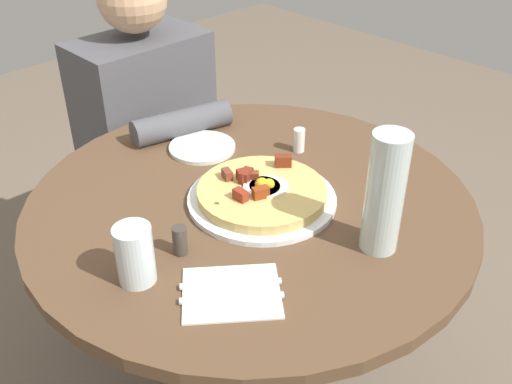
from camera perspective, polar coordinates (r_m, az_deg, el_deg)
name	(u,v)px	position (r m, az deg, el deg)	size (l,w,h in m)	color
dining_table	(251,262)	(1.39, -0.53, -6.80)	(0.97, 0.97, 0.76)	brown
person_seated	(152,169)	(1.90, -10.02, 2.21)	(0.39, 0.48, 1.14)	#2D2D33
pizza_plate	(262,199)	(1.27, 0.57, -0.68)	(0.32, 0.32, 0.01)	white
breakfast_pizza	(262,191)	(1.26, 0.55, 0.08)	(0.28, 0.28, 0.05)	tan
bread_plate	(202,147)	(1.47, -5.21, 4.32)	(0.16, 0.16, 0.01)	silver
napkin	(231,293)	(1.04, -2.38, -9.68)	(0.17, 0.14, 0.00)	white
fork	(232,298)	(1.03, -2.33, -10.17)	(0.18, 0.01, 0.01)	silver
knife	(231,284)	(1.05, -2.44, -8.83)	(0.18, 0.01, 0.01)	silver
water_glass	(135,255)	(1.06, -11.60, -5.93)	(0.07, 0.07, 0.11)	silver
water_bottle	(385,194)	(1.10, 12.32, -0.15)	(0.07, 0.07, 0.24)	silver
salt_shaker	(299,140)	(1.45, 4.17, 5.01)	(0.03, 0.03, 0.06)	white
pepper_shaker	(180,240)	(1.12, -7.35, -4.64)	(0.03, 0.03, 0.06)	#3F3833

